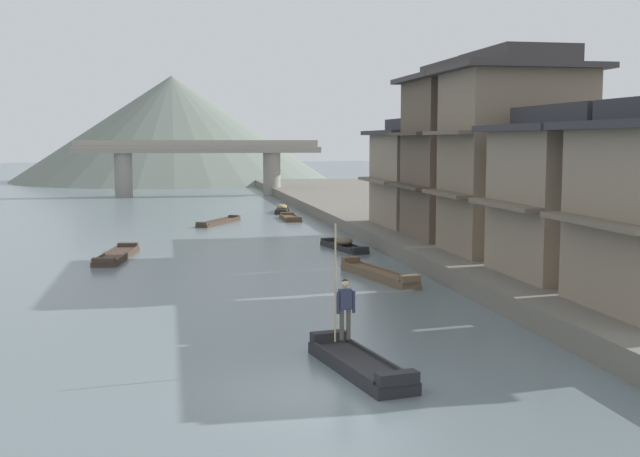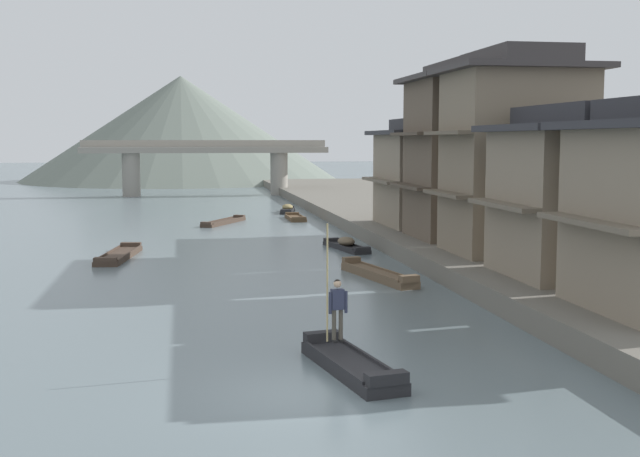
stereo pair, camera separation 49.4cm
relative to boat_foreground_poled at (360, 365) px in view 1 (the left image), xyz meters
name	(u,v)px [view 1 (the left image)]	position (x,y,z in m)	size (l,w,h in m)	color
ground_plane	(313,395)	(-1.44, -1.56, -0.19)	(400.00, 400.00, 0.00)	slate
riverbank_right	(490,226)	(15.01, 28.44, 0.21)	(18.00, 110.00, 0.78)	#6B665B
boat_foreground_poled	(360,365)	(0.00, 0.00, 0.00)	(1.86, 4.56, 0.56)	#232326
boatman_person	(345,303)	(-0.19, 0.90, 1.38)	(0.56, 0.28, 3.04)	black
boat_moored_nearest	(219,222)	(-1.19, 36.65, -0.06)	(3.36, 5.34, 0.37)	#423328
boat_moored_second	(344,245)	(4.41, 22.25, 0.04)	(1.77, 4.49, 0.66)	#232326
boat_moored_third	(117,256)	(-7.05, 21.02, -0.05)	(1.98, 5.88, 0.42)	#423328
boat_moored_far	(290,218)	(4.03, 38.55, -0.06)	(1.09, 3.98, 0.37)	brown
boat_midriver_drifting	(378,274)	(3.90, 13.15, -0.01)	(2.06, 5.67, 0.55)	brown
boat_midriver_upstream	(282,209)	(4.24, 44.51, 0.05)	(1.64, 3.80, 0.67)	#232326
house_waterfront_second	(586,192)	(10.33, 8.23, 3.60)	(6.78, 5.98, 6.14)	gray
house_waterfront_tall	(514,153)	(10.26, 14.36, 4.91)	(6.64, 5.49, 8.74)	#7F705B
house_waterfront_narrow	(469,152)	(10.40, 20.13, 4.90)	(6.94, 5.90, 8.74)	brown
house_waterfront_far	(427,173)	(10.20, 26.29, 3.60)	(6.53, 7.01, 6.14)	gray
stone_bridge	(199,159)	(-1.44, 65.60, 3.53)	(25.11, 2.40, 5.69)	gray
hill_far_west	(172,128)	(-3.81, 100.17, 7.22)	(44.92, 44.92, 14.80)	slate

